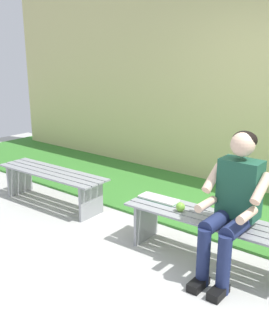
{
  "coord_description": "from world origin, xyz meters",
  "views": [
    {
      "loc": [
        -1.47,
        2.93,
        1.87
      ],
      "look_at": [
        0.77,
        0.15,
        0.78
      ],
      "focal_mm": 42.01,
      "sensor_mm": 36.0,
      "label": 1
    }
  ],
  "objects_px": {
    "bench_far": "(52,180)",
    "person_seated": "(233,201)",
    "bench_near": "(212,228)",
    "book_open": "(159,199)",
    "apple": "(180,207)"
  },
  "relations": [
    {
      "from": "bench_far",
      "to": "person_seated",
      "type": "relative_size",
      "value": 1.25
    },
    {
      "from": "bench_near",
      "to": "person_seated",
      "type": "distance_m",
      "value": 0.42
    },
    {
      "from": "book_open",
      "to": "bench_near",
      "type": "bearing_deg",
      "value": 173.78
    },
    {
      "from": "apple",
      "to": "book_open",
      "type": "xyz_separation_m",
      "value": [
        0.32,
        -0.1,
        -0.03
      ]
    },
    {
      "from": "bench_far",
      "to": "book_open",
      "type": "bearing_deg",
      "value": -178.32
    },
    {
      "from": "person_seated",
      "to": "book_open",
      "type": "height_order",
      "value": "person_seated"
    },
    {
      "from": "bench_near",
      "to": "apple",
      "type": "height_order",
      "value": "apple"
    },
    {
      "from": "person_seated",
      "to": "book_open",
      "type": "xyz_separation_m",
      "value": [
        0.84,
        -0.15,
        -0.23
      ]
    },
    {
      "from": "bench_near",
      "to": "apple",
      "type": "bearing_deg",
      "value": 10.75
    },
    {
      "from": "bench_near",
      "to": "book_open",
      "type": "relative_size",
      "value": 4.06
    },
    {
      "from": "bench_near",
      "to": "person_seated",
      "type": "xyz_separation_m",
      "value": [
        -0.22,
        0.1,
        0.35
      ]
    },
    {
      "from": "bench_near",
      "to": "apple",
      "type": "relative_size",
      "value": 19.77
    },
    {
      "from": "apple",
      "to": "person_seated",
      "type": "bearing_deg",
      "value": 175.4
    },
    {
      "from": "apple",
      "to": "bench_near",
      "type": "bearing_deg",
      "value": -169.25
    },
    {
      "from": "bench_near",
      "to": "bench_far",
      "type": "relative_size",
      "value": 1.09
    }
  ]
}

